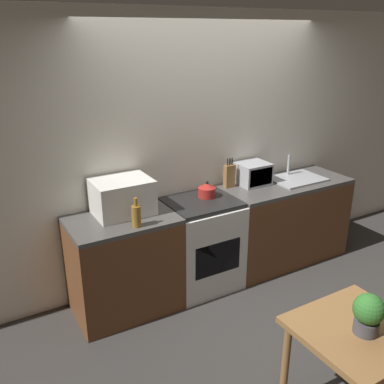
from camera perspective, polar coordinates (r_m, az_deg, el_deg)
ground_plane at (r=3.99m, az=11.21°, el=-16.75°), size 16.00×16.00×0.00m
wall_back at (r=4.30m, az=1.75°, el=5.89°), size 10.00×0.06×2.60m
counter_left_run at (r=3.91m, az=-9.03°, el=-9.49°), size 0.92×0.62×0.90m
counter_right_run at (r=4.79m, az=11.99°, el=-3.79°), size 1.42×0.62×0.90m
stove_range at (r=4.21m, az=1.19°, el=-6.89°), size 0.68×0.62×0.90m
kettle at (r=4.10m, az=2.00°, el=0.26°), size 0.17×0.17×0.16m
microwave at (r=3.74m, az=-9.27°, el=-0.63°), size 0.50×0.39×0.31m
bottle at (r=3.50m, az=-7.44°, el=-3.13°), size 0.08×0.08×0.25m
knife_block at (r=4.35m, az=5.02°, el=2.18°), size 0.11×0.06×0.30m
toaster_oven at (r=4.48m, az=8.10°, el=2.47°), size 0.32×0.29×0.23m
sink_basin at (r=4.72m, az=13.76°, el=1.78°), size 0.56×0.41×0.24m
dining_table at (r=2.93m, az=21.05°, el=-18.40°), size 0.71×0.67×0.74m
potted_plant at (r=2.76m, az=22.44°, el=-14.69°), size 0.18×0.18×0.25m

